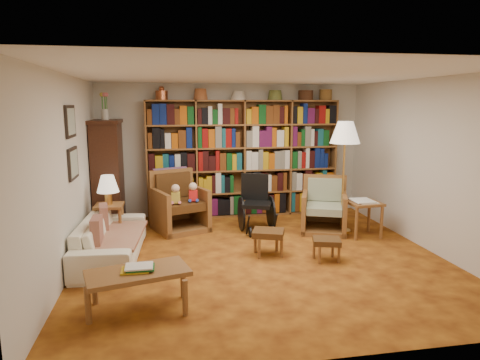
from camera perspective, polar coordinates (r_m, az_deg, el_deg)
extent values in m
plane|color=#BE701D|center=(6.12, 2.73, -10.20)|extent=(5.00, 5.00, 0.00)
plane|color=white|center=(5.76, 2.95, 13.84)|extent=(5.00, 5.00, 0.00)
plane|color=silver|center=(8.24, -1.09, 4.01)|extent=(5.00, 0.00, 5.00)
plane|color=silver|center=(3.47, 12.21, -4.68)|extent=(5.00, 0.00, 5.00)
plane|color=silver|center=(5.79, -22.05, 0.68)|extent=(0.00, 5.00, 5.00)
plane|color=silver|center=(6.82, 23.78, 1.88)|extent=(0.00, 5.00, 5.00)
cube|color=brown|center=(8.14, 0.49, 2.87)|extent=(3.60, 0.30, 2.20)
cube|color=#3B1F10|center=(7.75, -17.16, 0.56)|extent=(0.45, 0.90, 1.80)
cube|color=#3B1F10|center=(7.66, -17.52, 7.44)|extent=(0.50, 0.95, 0.06)
cylinder|color=beige|center=(7.66, -17.57, 8.33)|extent=(0.12, 0.12, 0.18)
cube|color=black|center=(6.02, -21.70, 7.27)|extent=(0.03, 0.52, 0.42)
cube|color=gray|center=(6.01, -21.56, 7.28)|extent=(0.01, 0.44, 0.34)
cube|color=black|center=(6.06, -21.36, 2.08)|extent=(0.03, 0.52, 0.42)
cube|color=gray|center=(6.06, -21.23, 2.08)|extent=(0.01, 0.44, 0.34)
imported|color=white|center=(6.24, -16.79, -7.52)|extent=(1.97, 0.87, 0.56)
cube|color=#C8B592|center=(6.22, -16.34, -7.35)|extent=(0.85, 1.42, 0.04)
cube|color=maroon|center=(6.54, -17.67, -5.21)|extent=(0.17, 0.39, 0.37)
cube|color=maroon|center=(5.87, -18.53, -6.99)|extent=(0.12, 0.38, 0.38)
cube|color=brown|center=(6.87, -17.08, -3.30)|extent=(0.44, 0.44, 0.04)
cylinder|color=brown|center=(6.80, -18.57, -6.14)|extent=(0.05, 0.05, 0.56)
cylinder|color=brown|center=(6.76, -15.65, -6.09)|extent=(0.05, 0.05, 0.56)
cylinder|color=brown|center=(7.13, -18.18, -5.38)|extent=(0.05, 0.05, 0.56)
cylinder|color=brown|center=(7.09, -15.40, -5.32)|extent=(0.05, 0.05, 0.56)
cylinder|color=gold|center=(6.85, -17.13, -2.38)|extent=(0.11, 0.11, 0.19)
cone|color=beige|center=(6.80, -17.23, -0.47)|extent=(0.33, 0.33, 0.26)
cube|color=brown|center=(7.43, -7.93, -6.26)|extent=(1.05, 1.06, 0.09)
cube|color=brown|center=(7.34, -10.82, -4.02)|extent=(0.37, 0.81, 0.71)
cube|color=brown|center=(7.37, -5.18, -3.83)|extent=(0.37, 0.81, 0.71)
cube|color=brown|center=(7.68, -8.13, -2.22)|extent=(0.78, 0.37, 1.00)
cube|color=#503015|center=(7.29, -8.00, -3.31)|extent=(0.83, 0.88, 0.13)
cube|color=#503015|center=(7.55, -8.15, -0.61)|extent=(0.62, 0.33, 0.42)
cube|color=#BE325C|center=(7.66, -8.20, 0.04)|extent=(0.61, 0.28, 0.44)
cube|color=brown|center=(7.41, 11.05, -6.43)|extent=(0.96, 0.97, 0.08)
cube|color=brown|center=(7.22, 8.67, -4.44)|extent=(0.34, 0.74, 0.65)
cube|color=brown|center=(7.46, 13.49, -4.14)|extent=(0.34, 0.74, 0.65)
cube|color=brown|center=(7.61, 10.23, -2.71)|extent=(0.71, 0.34, 0.91)
cube|color=#93A181|center=(7.29, 11.23, -3.73)|extent=(0.76, 0.80, 0.12)
cube|color=#93A181|center=(7.50, 10.47, -1.24)|extent=(0.57, 0.30, 0.39)
cube|color=black|center=(7.18, 2.36, -3.27)|extent=(0.60, 0.60, 0.06)
cube|color=black|center=(7.34, 1.99, -0.91)|extent=(0.45, 0.21, 0.46)
cylinder|color=black|center=(7.27, 0.18, -4.52)|extent=(0.03, 0.58, 0.58)
cylinder|color=black|center=(7.38, 4.13, -4.33)|extent=(0.03, 0.58, 0.58)
cylinder|color=black|center=(6.97, 1.35, -6.93)|extent=(0.03, 0.17, 0.17)
cylinder|color=black|center=(7.05, 4.33, -6.76)|extent=(0.03, 0.17, 0.17)
cylinder|color=gold|center=(7.47, 13.32, -6.56)|extent=(0.31, 0.31, 0.03)
cylinder|color=gold|center=(7.29, 13.56, -0.81)|extent=(0.03, 0.03, 1.56)
cone|color=beige|center=(7.18, 13.85, 6.19)|extent=(0.49, 0.49, 0.36)
cube|color=brown|center=(7.19, 16.17, -2.96)|extent=(0.54, 0.54, 0.04)
cylinder|color=brown|center=(6.98, 15.25, -5.71)|extent=(0.05, 0.05, 0.53)
cylinder|color=brown|center=(7.17, 18.35, -5.45)|extent=(0.05, 0.05, 0.53)
cylinder|color=brown|center=(7.36, 13.83, -4.84)|extent=(0.05, 0.05, 0.53)
cylinder|color=brown|center=(7.54, 16.81, -4.63)|extent=(0.05, 0.05, 0.53)
cube|color=white|center=(7.18, 16.18, -2.68)|extent=(0.33, 0.40, 0.03)
cube|color=#503015|center=(6.11, 3.80, -7.07)|extent=(0.53, 0.49, 0.09)
cylinder|color=brown|center=(6.01, 2.57, -9.18)|extent=(0.04, 0.04, 0.28)
cylinder|color=brown|center=(6.08, 5.57, -8.97)|extent=(0.04, 0.04, 0.28)
cylinder|color=brown|center=(6.25, 2.04, -8.42)|extent=(0.04, 0.04, 0.28)
cylinder|color=brown|center=(6.32, 4.93, -8.23)|extent=(0.04, 0.04, 0.28)
cube|color=#503015|center=(6.01, 11.48, -8.00)|extent=(0.44, 0.40, 0.07)
cylinder|color=brown|center=(5.92, 10.57, -9.86)|extent=(0.04, 0.04, 0.24)
cylinder|color=brown|center=(6.02, 13.06, -9.62)|extent=(0.04, 0.04, 0.24)
cylinder|color=brown|center=(6.11, 9.83, -9.19)|extent=(0.04, 0.04, 0.24)
cylinder|color=brown|center=(6.21, 12.25, -8.96)|extent=(0.04, 0.04, 0.24)
cube|color=brown|center=(4.63, -13.48, -11.96)|extent=(1.13, 0.75, 0.05)
cylinder|color=brown|center=(4.58, -19.61, -15.48)|extent=(0.06, 0.06, 0.38)
cylinder|color=brown|center=(4.52, -7.33, -15.31)|extent=(0.06, 0.06, 0.38)
cylinder|color=brown|center=(4.96, -18.82, -13.39)|extent=(0.06, 0.06, 0.38)
cylinder|color=brown|center=(4.90, -7.59, -13.20)|extent=(0.06, 0.06, 0.38)
cube|color=brown|center=(4.61, -13.50, -11.36)|extent=(0.33, 0.28, 0.05)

